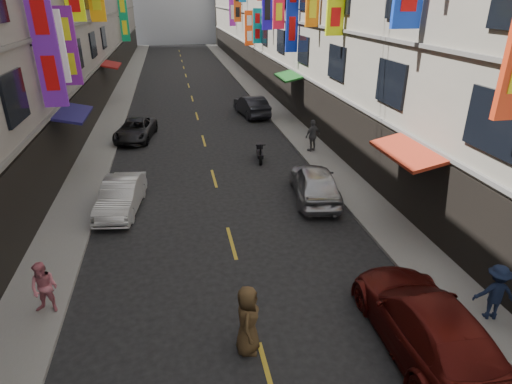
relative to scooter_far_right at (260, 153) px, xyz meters
name	(u,v)px	position (x,y,z in m)	size (l,w,h in m)	color
sidewalk_left	(119,101)	(-8.65, 15.98, -0.38)	(2.00, 90.00, 0.12)	slate
sidewalk_right	(261,95)	(3.35, 15.98, -0.38)	(2.00, 90.00, 0.12)	slate
street_awnings	(181,108)	(-3.91, -0.02, 2.56)	(13.99, 35.20, 0.41)	#134A19
lane_markings	(194,107)	(-2.65, 12.98, -0.44)	(0.12, 80.20, 0.01)	gold
scooter_far_right	(260,153)	(0.00, 0.00, 0.00)	(0.55, 1.80, 1.14)	black
car_left_mid	(121,196)	(-6.65, -4.66, 0.20)	(1.37, 3.92, 1.29)	silver
car_left_far	(136,130)	(-6.65, 5.11, 0.15)	(1.97, 4.28, 1.19)	black
car_right_near	(427,324)	(1.28, -13.87, 0.32)	(2.15, 5.28, 1.53)	#50110D
car_right_mid	(315,183)	(1.35, -5.08, 0.31)	(1.77, 4.40, 1.50)	#ADADB2
car_right_far	(251,106)	(1.30, 9.38, 0.28)	(1.52, 4.36, 1.44)	#222229
pedestrian_lfar	(44,288)	(-8.05, -10.77, 0.44)	(0.74, 0.51, 1.52)	#CF6E7C
pedestrian_rnear	(495,292)	(3.56, -13.28, 0.48)	(1.03, 0.53, 1.60)	#121B33
pedestrian_rfar	(313,135)	(3.10, 0.64, 0.56)	(1.04, 0.59, 1.77)	#555658
pedestrian_crossing	(248,320)	(-2.96, -13.08, 0.48)	(0.90, 0.61, 1.84)	#4B361E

